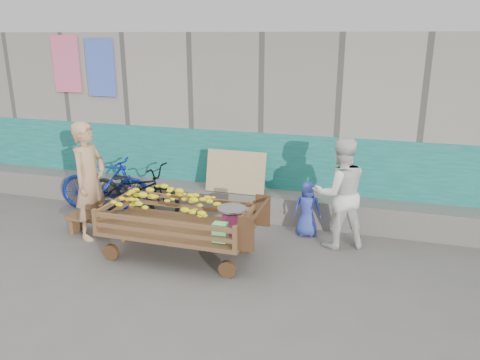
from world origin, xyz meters
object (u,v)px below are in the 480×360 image
(vendor_man, at_px, (90,181))
(bicycle_blue, at_px, (105,184))
(banana_cart, at_px, (175,213))
(child, at_px, (307,209))
(bench, at_px, (101,222))
(bicycle_dark, at_px, (134,189))
(woman, at_px, (340,193))

(vendor_man, xyz_separation_m, bicycle_blue, (-0.40, 0.99, -0.39))
(banana_cart, distance_m, bicycle_blue, 2.26)
(banana_cart, relative_size, child, 2.56)
(vendor_man, distance_m, child, 3.28)
(bench, xyz_separation_m, bicycle_blue, (-0.48, 0.90, 0.29))
(vendor_man, height_order, bicycle_dark, vendor_man)
(vendor_man, distance_m, woman, 3.66)
(bench, height_order, bicycle_dark, bicycle_dark)
(vendor_man, relative_size, child, 2.06)
(bench, distance_m, bicycle_dark, 0.94)
(vendor_man, xyz_separation_m, bicycle_dark, (0.16, 0.99, -0.43))
(woman, bearing_deg, child, -51.08)
(banana_cart, bearing_deg, bench, 166.19)
(banana_cart, relative_size, bench, 1.97)
(banana_cart, height_order, bicycle_dark, banana_cart)
(bicycle_blue, bearing_deg, banana_cart, -130.11)
(woman, distance_m, bicycle_dark, 3.45)
(bicycle_dark, relative_size, bicycle_blue, 1.05)
(banana_cart, height_order, woman, woman)
(banana_cart, xyz_separation_m, bicycle_blue, (-1.88, 1.24, -0.14))
(bench, distance_m, vendor_man, 0.69)
(bench, distance_m, child, 3.16)
(woman, relative_size, bicycle_blue, 0.98)
(vendor_man, bearing_deg, bench, -39.12)
(bench, distance_m, bicycle_blue, 1.06)
(banana_cart, distance_m, woman, 2.34)
(banana_cart, height_order, vendor_man, vendor_man)
(woman, xyz_separation_m, child, (-0.48, 0.24, -0.38))
(banana_cart, distance_m, bicycle_dark, 1.82)
(bicycle_dark, bearing_deg, woman, -89.48)
(bench, relative_size, bicycle_blue, 0.68)
(child, height_order, bicycle_blue, bicycle_blue)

